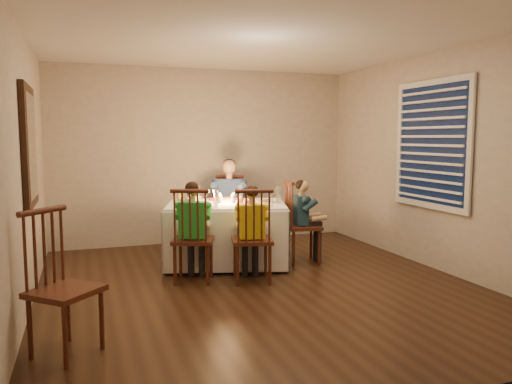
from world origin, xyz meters
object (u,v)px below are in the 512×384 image
object	(u,v)px
child_green	(194,281)
child_teal	(302,262)
adult	(230,249)
serving_bowl	(193,198)
chair_extra	(68,354)
chair_near_left	(194,281)
child_yellow	(252,281)
dining_table	(226,221)
chair_near_right	(252,281)
chair_adult	(230,249)
chair_end	(302,262)

from	to	relation	value
child_green	child_teal	world-z (taller)	child_green
adult	child_teal	bearing A→B (deg)	-36.61
adult	serving_bowl	distance (m)	1.05
chair_extra	child_teal	distance (m)	3.35
chair_near_left	adult	bearing A→B (deg)	-99.53
adult	child_yellow	distance (m)	1.63
child_teal	child_green	bearing A→B (deg)	112.85
adult	child_green	bearing A→B (deg)	-100.30
chair_extra	child_teal	bearing A→B (deg)	-11.64
chair_extra	chair_near_left	bearing A→B (deg)	4.04
chair_near_left	child_teal	xyz separation A→B (m)	(1.49, 0.37, 0.00)
dining_table	chair_near_right	bearing A→B (deg)	-70.57
dining_table	chair_near_left	size ratio (longest dim) A/B	1.63
chair_adult	dining_table	bearing A→B (deg)	-88.66
chair_adult	chair_end	world-z (taller)	same
adult	child_yellow	bearing A→B (deg)	-77.34
dining_table	chair_adult	size ratio (longest dim) A/B	1.63
adult	child_yellow	xyz separation A→B (m)	(-0.21, -1.61, 0.00)
chair_near_left	chair_near_right	bearing A→B (deg)	-179.08
dining_table	child_yellow	xyz separation A→B (m)	(0.05, -0.85, -0.55)
chair_end	adult	size ratio (longest dim) A/B	0.82
child_yellow	serving_bowl	size ratio (longest dim) A/B	4.83
dining_table	child_teal	bearing A→B (deg)	0.72
chair_adult	chair_near_left	size ratio (longest dim) A/B	1.00
chair_extra	adult	xyz separation A→B (m)	(2.09, 2.92, 0.00)
chair_near_left	chair_end	world-z (taller)	same
chair_adult	chair_near_left	world-z (taller)	same
dining_table	chair_extra	size ratio (longest dim) A/B	1.59
dining_table	child_yellow	world-z (taller)	dining_table
chair_extra	child_yellow	xyz separation A→B (m)	(1.88, 1.30, 0.00)
child_teal	chair_extra	bearing A→B (deg)	133.29
chair_near_left	child_green	world-z (taller)	child_green
chair_near_left	dining_table	bearing A→B (deg)	-110.70
chair_extra	serving_bowl	world-z (taller)	serving_bowl
adult	child_yellow	size ratio (longest dim) A/B	1.20
chair_end	serving_bowl	size ratio (longest dim) A/B	4.73
chair_near_left	chair_end	distance (m)	1.53
chair_near_right	child_yellow	size ratio (longest dim) A/B	0.98
chair_near_right	child_green	size ratio (longest dim) A/B	0.94
serving_bowl	child_green	bearing A→B (deg)	-102.42
child_yellow	serving_bowl	bearing A→B (deg)	-60.85
chair_adult	serving_bowl	size ratio (longest dim) A/B	4.73
chair_end	child_yellow	xyz separation A→B (m)	(-0.88, -0.59, 0.00)
chair_near_left	child_green	bearing A→B (deg)	-0.00
child_yellow	chair_near_left	bearing A→B (deg)	-7.47
chair_adult	chair_extra	world-z (taller)	chair_extra
chair_near_right	chair_end	distance (m)	1.06
child_yellow	chair_extra	bearing A→B (deg)	47.26
chair_adult	adult	world-z (taller)	adult
serving_bowl	chair_near_left	bearing A→B (deg)	-102.42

